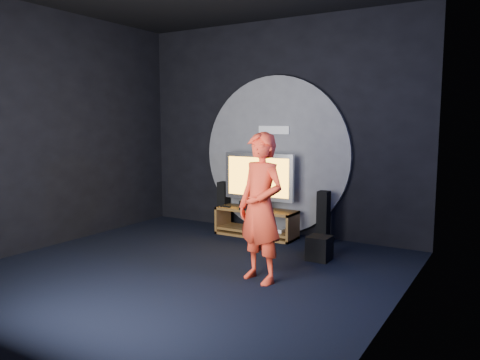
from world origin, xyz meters
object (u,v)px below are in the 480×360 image
object	(u,v)px
subwoofer	(319,248)
player	(261,208)
tower_speaker_left	(224,205)
tv	(259,178)
media_console	(257,224)
tower_speaker_right	(323,218)

from	to	relation	value
subwoofer	player	world-z (taller)	player
tower_speaker_left	tv	bearing A→B (deg)	-11.14
media_console	tv	size ratio (longest dim) A/B	1.09
tower_speaker_left	tower_speaker_right	bearing A→B (deg)	-3.73
tower_speaker_left	subwoofer	bearing A→B (deg)	-23.60
tv	media_console	bearing A→B (deg)	-83.79
tv	tower_speaker_right	distance (m)	1.23
tv	subwoofer	size ratio (longest dim) A/B	3.78
media_console	tower_speaker_right	xyz separation A→B (m)	(1.10, 0.10, 0.21)
subwoofer	media_console	bearing A→B (deg)	152.20
tower_speaker_right	tower_speaker_left	bearing A→B (deg)	176.27
media_console	tower_speaker_left	bearing A→B (deg)	164.33
tower_speaker_right	media_console	bearing A→B (deg)	-174.92
media_console	tv	distance (m)	0.75
tv	player	world-z (taller)	player
media_console	player	world-z (taller)	player
tower_speaker_right	subwoofer	world-z (taller)	tower_speaker_right
tower_speaker_left	tower_speaker_right	size ratio (longest dim) A/B	1.00
tv	tower_speaker_left	bearing A→B (deg)	168.86
tv	tower_speaker_left	size ratio (longest dim) A/B	1.51
tower_speaker_left	player	bearing A→B (deg)	-48.05
media_console	tower_speaker_left	world-z (taller)	tower_speaker_left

